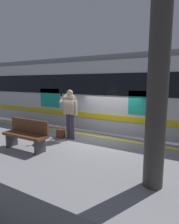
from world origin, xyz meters
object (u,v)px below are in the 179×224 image
at_px(train_carriage, 105,93).
at_px(handbag, 61,133).
at_px(passenger, 70,110).
at_px(station_column, 158,84).
at_px(bench, 26,133).

xyz_separation_m(train_carriage, handbag, (0.09, 3.46, -1.30)).
xyz_separation_m(passenger, station_column, (-3.25, 1.75, 0.94)).
bearing_deg(handbag, bench, 85.01).
xyz_separation_m(train_carriage, station_column, (-3.54, 5.11, 0.50)).
height_order(handbag, bench, bench).
xyz_separation_m(passenger, handbag, (0.37, 0.10, -0.86)).
bearing_deg(handbag, station_column, 155.46).
height_order(handbag, station_column, station_column).
distance_m(train_carriage, bench, 5.02).
bearing_deg(station_column, bench, -3.04).
distance_m(passenger, bench, 1.72).
bearing_deg(passenger, bench, 72.14).
distance_m(passenger, handbag, 0.94).
height_order(train_carriage, passenger, train_carriage).
xyz_separation_m(handbag, bench, (0.13, 1.45, 0.31)).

